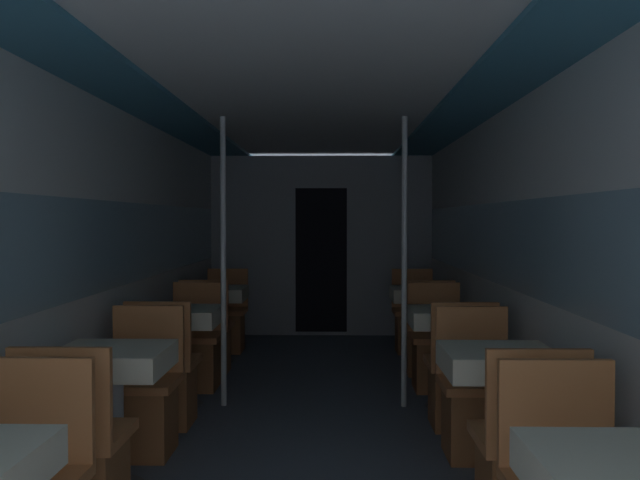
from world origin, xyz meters
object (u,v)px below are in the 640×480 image
(dining_table_left_1, at_px, (113,371))
(chair_left_near_3, at_px, (207,343))
(dining_table_right_1, at_px, (498,373))
(support_pole_right_2, at_px, (404,262))
(chair_left_far_1, at_px, (141,408))
(chair_right_far_1, at_px, (477,410))
(chair_right_far_2, at_px, (437,356))
(dining_table_right_2, at_px, (447,325))
(dining_table_right_3, at_px, (420,300))
(chair_right_near_1, at_px, (526,475))
(dining_table_left_3, at_px, (217,300))
(support_pole_left_2, at_px, (223,262))
(chair_right_near_2, at_px, (460,387))
(chair_right_near_3, at_px, (427,344))
(chair_left_far_3, at_px, (225,325))
(chair_left_near_2, at_px, (164,385))
(chair_left_near_1, at_px, (76,472))
(dining_table_left_2, at_px, (181,324))
(chair_left_far_2, at_px, (195,355))
(chair_right_far_3, at_px, (414,326))

(dining_table_left_1, xyz_separation_m, chair_left_near_3, (0.00, 2.86, -0.35))
(dining_table_right_1, relative_size, support_pole_right_2, 0.34)
(dining_table_right_1, height_order, support_pole_right_2, support_pole_right_2)
(chair_left_far_1, height_order, support_pole_right_2, support_pole_right_2)
(chair_right_far_1, relative_size, chair_right_far_2, 1.00)
(chair_left_far_1, distance_m, dining_table_right_2, 2.39)
(chair_right_far_2, relative_size, dining_table_right_3, 1.18)
(chair_right_near_1, bearing_deg, dining_table_left_3, 117.43)
(support_pole_left_2, distance_m, chair_right_near_2, 2.00)
(dining_table_right_2, relative_size, chair_right_far_2, 0.85)
(chair_right_near_2, distance_m, chair_right_near_3, 1.71)
(chair_left_far_3, bearing_deg, chair_right_near_3, 151.68)
(chair_left_far_1, relative_size, chair_left_near_2, 1.00)
(dining_table_right_3, relative_size, chair_right_near_3, 0.85)
(chair_left_near_1, distance_m, chair_left_far_3, 4.53)
(dining_table_left_2, xyz_separation_m, support_pole_right_2, (1.73, 0.00, 0.49))
(dining_table_left_1, relative_size, chair_left_near_1, 0.85)
(chair_left_near_3, distance_m, dining_table_right_2, 2.39)
(chair_left_near_1, relative_size, chair_right_near_2, 1.00)
(chair_right_far_1, bearing_deg, chair_left_far_2, -39.64)
(chair_left_near_1, bearing_deg, chair_left_near_3, 90.00)
(chair_right_far_2, bearing_deg, chair_left_near_3, -16.16)
(dining_table_left_3, relative_size, dining_table_right_1, 1.00)
(dining_table_right_2, xyz_separation_m, chair_right_near_3, (-0.00, 1.15, -0.35))
(chair_left_far_3, distance_m, chair_right_far_1, 3.99)
(chair_left_near_2, bearing_deg, chair_left_far_1, -90.00)
(dining_table_right_2, bearing_deg, chair_right_near_1, -90.00)
(dining_table_right_1, bearing_deg, support_pole_left_2, 135.36)
(dining_table_right_2, bearing_deg, dining_table_right_3, 90.00)
(dining_table_left_2, height_order, chair_right_far_3, chair_right_far_3)
(chair_left_far_2, xyz_separation_m, chair_right_far_3, (2.06, 1.71, 0.00))
(dining_table_left_1, relative_size, dining_table_left_3, 1.00)
(dining_table_left_3, bearing_deg, chair_right_far_1, -54.22)
(dining_table_right_1, distance_m, chair_right_far_3, 3.99)
(chair_left_far_1, distance_m, dining_table_left_3, 2.88)
(chair_left_far_2, xyz_separation_m, chair_left_far_3, (0.00, 1.71, 0.00))
(chair_left_near_1, xyz_separation_m, dining_table_right_1, (2.06, 0.56, 0.35))
(chair_left_far_1, bearing_deg, chair_right_near_2, -163.84)
(chair_right_near_1, bearing_deg, chair_left_far_1, 151.68)
(chair_right_far_1, relative_size, support_pole_right_2, 0.40)
(chair_left_near_3, xyz_separation_m, chair_right_far_3, (2.06, 1.11, 0.00))
(chair_left_near_1, relative_size, chair_right_far_2, 1.00)
(chair_left_far_1, height_order, chair_left_near_2, same)
(chair_right_near_1, bearing_deg, chair_left_near_1, 180.00)
(chair_left_far_2, relative_size, chair_right_far_3, 1.00)
(chair_left_near_1, distance_m, chair_right_near_2, 2.68)
(chair_left_near_1, distance_m, dining_table_right_1, 2.16)
(dining_table_left_1, distance_m, chair_right_near_1, 2.16)
(dining_table_left_2, distance_m, support_pole_left_2, 0.59)
(chair_right_far_1, bearing_deg, support_pole_left_2, -33.68)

